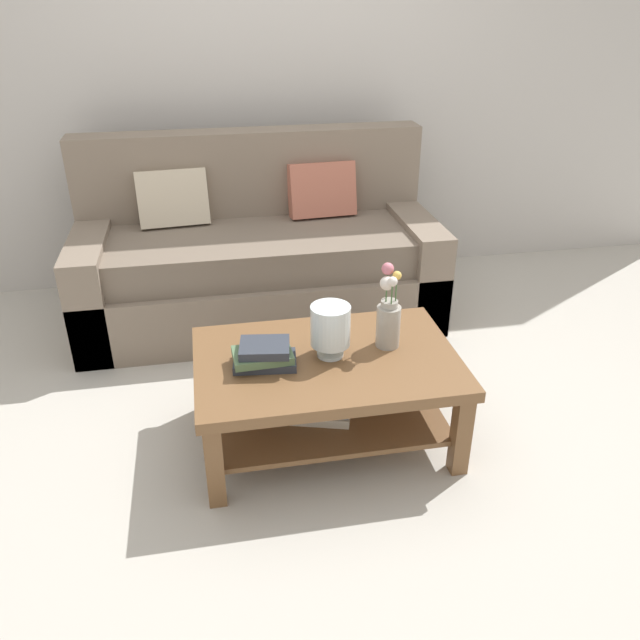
# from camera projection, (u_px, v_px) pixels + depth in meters

# --- Properties ---
(ground_plane) EXTENTS (10.00, 10.00, 0.00)m
(ground_plane) POSITION_uv_depth(u_px,v_px,m) (311.00, 398.00, 3.17)
(ground_plane) COLOR #B7B2A8
(back_wall) EXTENTS (6.40, 0.12, 2.70)m
(back_wall) POSITION_uv_depth(u_px,v_px,m) (264.00, 69.00, 3.96)
(back_wall) COLOR #BCB7B2
(back_wall) RESTS_ON ground
(couch) EXTENTS (2.08, 0.90, 1.06)m
(couch) POSITION_uv_depth(u_px,v_px,m) (258.00, 258.00, 3.82)
(couch) COLOR #7A6B5B
(couch) RESTS_ON ground
(coffee_table) EXTENTS (1.11, 0.74, 0.43)m
(coffee_table) POSITION_uv_depth(u_px,v_px,m) (326.00, 381.00, 2.75)
(coffee_table) COLOR brown
(coffee_table) RESTS_ON ground
(book_stack_main) EXTENTS (0.27, 0.20, 0.10)m
(book_stack_main) POSITION_uv_depth(u_px,v_px,m) (264.00, 355.00, 2.61)
(book_stack_main) COLOR #2D333D
(book_stack_main) RESTS_ON coffee_table
(glass_hurricane_vase) EXTENTS (0.17, 0.17, 0.23)m
(glass_hurricane_vase) POSITION_uv_depth(u_px,v_px,m) (331.00, 327.00, 2.64)
(glass_hurricane_vase) COLOR silver
(glass_hurricane_vase) RESTS_ON coffee_table
(flower_pitcher) EXTENTS (0.10, 0.11, 0.38)m
(flower_pitcher) POSITION_uv_depth(u_px,v_px,m) (388.00, 316.00, 2.72)
(flower_pitcher) COLOR #9E998E
(flower_pitcher) RESTS_ON coffee_table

